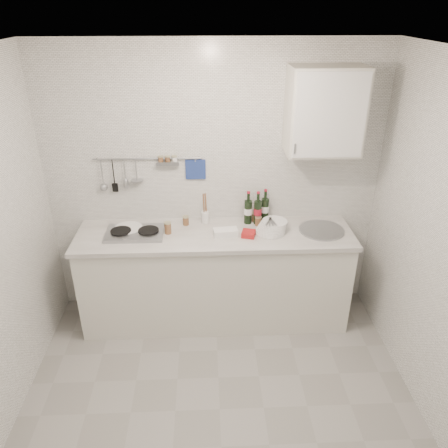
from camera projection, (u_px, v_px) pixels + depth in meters
name	position (u px, v px, depth m)	size (l,w,h in m)	color
floor	(220.00, 409.00, 3.29)	(3.00, 3.00, 0.00)	gray
ceiling	(217.00, 56.00, 2.15)	(3.00, 3.00, 0.00)	silver
back_wall	(214.00, 185.00, 3.96)	(3.00, 0.02, 2.50)	silver
counter	(216.00, 279.00, 4.07)	(2.44, 0.64, 0.96)	silver
wall_rail	(146.00, 169.00, 3.83)	(0.98, 0.09, 0.34)	#93969B
wall_cabinet	(325.00, 111.00, 3.52)	(0.60, 0.38, 0.70)	silver
plate_stack_hob	(128.00, 229.00, 3.86)	(0.27, 0.26, 0.04)	#4B79AB
plate_stack_sink	(272.00, 227.00, 3.84)	(0.29, 0.27, 0.11)	white
wine_bottles	(257.00, 207.00, 3.96)	(0.23, 0.12, 0.31)	black
butter_dish	(225.00, 232.00, 3.79)	(0.21, 0.10, 0.06)	white
strawberry_punnet	(249.00, 234.00, 3.78)	(0.11, 0.11, 0.05)	red
utensil_crock	(205.00, 216.00, 4.00)	(0.07, 0.07, 0.30)	white
jar_a	(186.00, 220.00, 3.97)	(0.06, 0.06, 0.09)	brown
jar_b	(255.00, 217.00, 4.03)	(0.07, 0.07, 0.09)	brown
jar_c	(258.00, 221.00, 3.96)	(0.06, 0.06, 0.09)	brown
jar_d	(168.00, 228.00, 3.81)	(0.06, 0.06, 0.11)	brown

